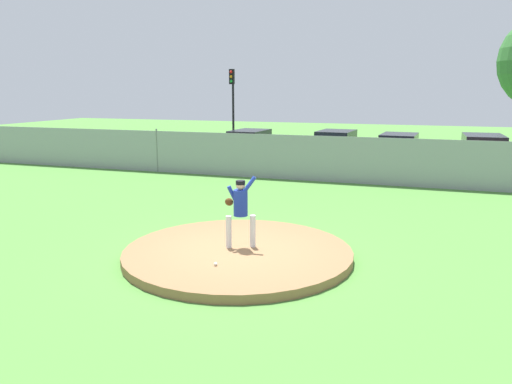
% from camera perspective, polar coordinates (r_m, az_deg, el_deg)
% --- Properties ---
extents(ground_plane, '(80.00, 80.00, 0.00)m').
position_cam_1_polar(ground_plane, '(16.95, 5.16, -1.13)').
color(ground_plane, '#4C8438').
extents(asphalt_strip, '(44.00, 7.00, 0.01)m').
position_cam_1_polar(asphalt_strip, '(25.15, 9.77, 2.97)').
color(asphalt_strip, '#2B2B2D').
rests_on(asphalt_strip, ground_plane).
extents(pitchers_mound, '(5.19, 5.19, 0.19)m').
position_cam_1_polar(pitchers_mound, '(11.39, -2.09, -7.02)').
color(pitchers_mound, olive).
rests_on(pitchers_mound, ground_plane).
extents(pitcher_youth, '(0.77, 0.37, 1.67)m').
position_cam_1_polar(pitcher_youth, '(11.23, -1.83, -1.69)').
color(pitcher_youth, silver).
rests_on(pitcher_youth, pitchers_mound).
extents(baseball, '(0.07, 0.07, 0.07)m').
position_cam_1_polar(baseball, '(10.34, -4.66, -8.25)').
color(baseball, white).
rests_on(baseball, pitchers_mound).
extents(chainlink_fence, '(39.04, 0.07, 2.00)m').
position_cam_1_polar(chainlink_fence, '(20.63, 7.85, 3.79)').
color(chainlink_fence, gray).
rests_on(chainlink_fence, ground_plane).
extents(parked_car_champagne, '(1.97, 4.43, 1.68)m').
position_cam_1_polar(parked_car_champagne, '(26.06, -0.74, 5.21)').
color(parked_car_champagne, tan).
rests_on(parked_car_champagne, ground_plane).
extents(parked_car_red, '(1.90, 4.63, 1.78)m').
position_cam_1_polar(parked_car_red, '(24.44, 24.56, 3.83)').
color(parked_car_red, '#A81919').
rests_on(parked_car_red, ground_plane).
extents(parked_car_navy, '(2.04, 4.30, 1.66)m').
position_cam_1_polar(parked_car_navy, '(25.04, 16.04, 4.47)').
color(parked_car_navy, '#161E4C').
rests_on(parked_car_navy, ground_plane).
extents(parked_car_teal, '(2.07, 4.17, 1.76)m').
position_cam_1_polar(parked_car_teal, '(25.03, 9.16, 4.86)').
color(parked_car_teal, '#146066').
rests_on(parked_car_teal, ground_plane).
extents(traffic_cone_orange, '(0.40, 0.40, 0.55)m').
position_cam_1_polar(traffic_cone_orange, '(25.58, -12.50, 3.59)').
color(traffic_cone_orange, orange).
rests_on(traffic_cone_orange, asphalt_strip).
extents(traffic_light_near, '(0.28, 0.46, 4.97)m').
position_cam_1_polar(traffic_light_near, '(31.02, -2.71, 11.02)').
color(traffic_light_near, black).
rests_on(traffic_light_near, ground_plane).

